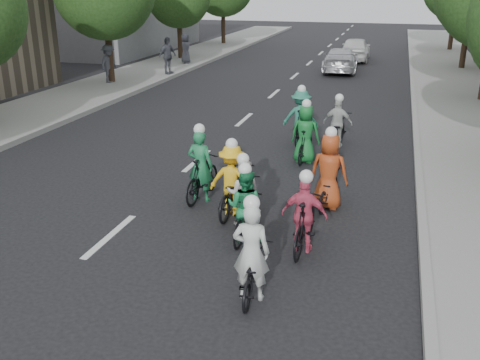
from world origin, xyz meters
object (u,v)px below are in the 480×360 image
at_px(cyclist_1, 246,211).
at_px(cyclist_6, 244,199).
at_px(cyclist_0, 252,264).
at_px(follow_car_trail, 355,49).
at_px(cyclist_8, 338,128).
at_px(cyclist_5, 202,173).
at_px(cyclist_4, 329,179).
at_px(cyclist_9, 305,139).
at_px(spectator_0, 109,64).
at_px(cyclist_7, 301,121).
at_px(spectator_1, 167,56).
at_px(spectator_2, 186,48).
at_px(cyclist_3, 305,220).
at_px(follow_car_lead, 341,60).
at_px(cyclist_2, 233,186).

distance_m(cyclist_1, cyclist_6, 0.77).
relative_size(cyclist_0, follow_car_trail, 0.41).
bearing_deg(cyclist_8, follow_car_trail, -81.94).
bearing_deg(cyclist_5, cyclist_4, -167.98).
bearing_deg(cyclist_9, follow_car_trail, -85.24).
relative_size(cyclist_1, spectator_0, 0.91).
relative_size(cyclist_7, follow_car_trail, 0.44).
height_order(cyclist_0, cyclist_4, cyclist_4).
xyz_separation_m(spectator_1, spectator_2, (-0.55, 3.97, -0.09)).
distance_m(cyclist_4, spectator_0, 17.16).
distance_m(cyclist_1, spectator_2, 23.39).
xyz_separation_m(cyclist_3, follow_car_lead, (-1.66, 21.57, 0.05)).
relative_size(cyclist_4, cyclist_6, 1.05).
height_order(cyclist_2, cyclist_5, cyclist_5).
height_order(cyclist_1, cyclist_4, cyclist_4).
bearing_deg(cyclist_3, cyclist_4, -91.63).
relative_size(follow_car_trail, spectator_0, 2.40).
xyz_separation_m(cyclist_2, cyclist_8, (1.63, 5.74, -0.05)).
distance_m(cyclist_2, cyclist_9, 4.10).
bearing_deg(cyclist_0, cyclist_8, -96.07).
distance_m(cyclist_2, cyclist_8, 5.97).
bearing_deg(cyclist_5, cyclist_0, 125.79).
bearing_deg(cyclist_1, cyclist_4, -120.10).
height_order(cyclist_4, cyclist_8, cyclist_4).
relative_size(cyclist_1, cyclist_3, 0.91).
bearing_deg(follow_car_trail, cyclist_5, 86.01).
height_order(cyclist_7, cyclist_9, cyclist_7).
relative_size(cyclist_3, spectator_2, 1.04).
bearing_deg(cyclist_3, follow_car_trail, -84.74).
bearing_deg(cyclist_2, spectator_0, -50.29).
bearing_deg(spectator_0, cyclist_3, -137.32).
xyz_separation_m(cyclist_1, cyclist_4, (1.34, 2.12, 0.06)).
bearing_deg(cyclist_2, follow_car_lead, -88.88).
bearing_deg(cyclist_4, cyclist_2, 32.01).
bearing_deg(cyclist_7, cyclist_4, 107.01).
xyz_separation_m(cyclist_1, cyclist_9, (0.30, 5.18, 0.06)).
height_order(cyclist_0, cyclist_9, cyclist_9).
distance_m(cyclist_5, cyclist_8, 5.78).
height_order(cyclist_3, cyclist_6, cyclist_3).
relative_size(cyclist_3, follow_car_lead, 0.39).
bearing_deg(cyclist_9, cyclist_7, -71.92).
xyz_separation_m(cyclist_4, spectator_1, (-10.46, 15.19, 0.44)).
bearing_deg(cyclist_0, cyclist_1, -75.11).
bearing_deg(cyclist_0, cyclist_3, -110.25).
bearing_deg(follow_car_lead, cyclist_0, 89.79).
height_order(cyclist_1, follow_car_trail, cyclist_1).
bearing_deg(follow_car_lead, cyclist_6, 87.70).
bearing_deg(cyclist_0, spectator_1, -66.77).
bearing_deg(cyclist_8, spectator_0, -26.58).
bearing_deg(cyclist_4, spectator_1, -48.70).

